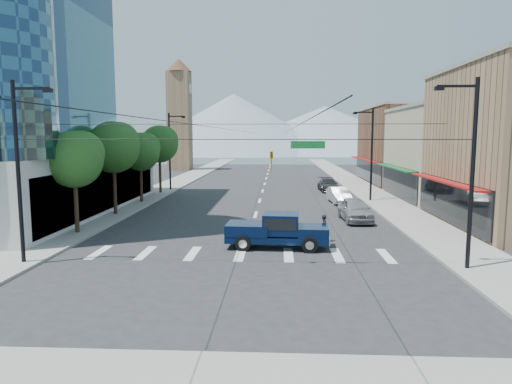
% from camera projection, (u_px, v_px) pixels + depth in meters
% --- Properties ---
extents(ground, '(160.00, 160.00, 0.00)m').
position_uv_depth(ground, '(242.00, 262.00, 23.14)').
color(ground, '#28282B').
rests_on(ground, ground).
extents(sidewalk_left, '(4.00, 120.00, 0.15)m').
position_uv_depth(sidewalk_left, '(179.00, 181.00, 63.37)').
color(sidewalk_left, gray).
rests_on(sidewalk_left, ground).
extents(sidewalk_right, '(4.00, 120.00, 0.15)m').
position_uv_depth(sidewalk_right, '(353.00, 182.00, 62.20)').
color(sidewalk_right, gray).
rests_on(sidewalk_right, ground).
extents(shop_mid, '(12.00, 14.00, 9.00)m').
position_uv_depth(shop_mid, '(461.00, 155.00, 45.40)').
color(shop_mid, tan).
rests_on(shop_mid, ground).
extents(shop_far, '(12.00, 18.00, 10.00)m').
position_uv_depth(shop_far, '(414.00, 146.00, 61.20)').
color(shop_far, brown).
rests_on(shop_far, ground).
extents(clock_tower, '(4.80, 4.80, 20.40)m').
position_uv_depth(clock_tower, '(180.00, 113.00, 84.11)').
color(clock_tower, '#8C6B4C').
rests_on(clock_tower, ground).
extents(mountain_left, '(80.00, 80.00, 22.00)m').
position_uv_depth(mountain_left, '(234.00, 124.00, 171.23)').
color(mountain_left, gray).
rests_on(mountain_left, ground).
extents(mountain_right, '(90.00, 90.00, 18.00)m').
position_uv_depth(mountain_right, '(325.00, 129.00, 179.67)').
color(mountain_right, gray).
rests_on(mountain_right, ground).
extents(tree_near, '(3.65, 3.64, 6.71)m').
position_uv_depth(tree_near, '(77.00, 157.00, 29.12)').
color(tree_near, black).
rests_on(tree_near, ground).
extents(tree_midnear, '(4.09, 4.09, 7.52)m').
position_uv_depth(tree_midnear, '(115.00, 146.00, 35.99)').
color(tree_midnear, black).
rests_on(tree_midnear, ground).
extents(tree_midfar, '(3.65, 3.64, 6.71)m').
position_uv_depth(tree_midfar, '(142.00, 151.00, 43.00)').
color(tree_midfar, black).
rests_on(tree_midfar, ground).
extents(tree_far, '(4.09, 4.09, 7.52)m').
position_uv_depth(tree_far, '(161.00, 143.00, 49.86)').
color(tree_far, black).
rests_on(tree_far, ground).
extents(signal_rig, '(21.80, 0.20, 9.00)m').
position_uv_depth(signal_rig, '(244.00, 172.00, 21.57)').
color(signal_rig, black).
rests_on(signal_rig, ground).
extents(lamp_pole_nw, '(2.00, 0.25, 9.00)m').
position_uv_depth(lamp_pole_nw, '(171.00, 148.00, 52.80)').
color(lamp_pole_nw, black).
rests_on(lamp_pole_nw, ground).
extents(lamp_pole_ne, '(2.00, 0.25, 9.00)m').
position_uv_depth(lamp_pole_ne, '(370.00, 151.00, 43.82)').
color(lamp_pole_ne, black).
rests_on(lamp_pole_ne, ground).
extents(pickup_truck, '(6.00, 2.56, 2.00)m').
position_uv_depth(pickup_truck, '(277.00, 230.00, 26.00)').
color(pickup_truck, '#071536').
rests_on(pickup_truck, ground).
extents(pedestrian, '(0.40, 0.61, 1.66)m').
position_uv_depth(pedestrian, '(325.00, 228.00, 27.51)').
color(pedestrian, black).
rests_on(pedestrian, ground).
extents(parked_car_near, '(2.29, 5.12, 1.71)m').
position_uv_depth(parked_car_near, '(355.00, 210.00, 34.19)').
color(parked_car_near, '#9E9FA3').
rests_on(parked_car_near, ground).
extents(parked_car_mid, '(2.01, 4.70, 1.51)m').
position_uv_depth(parked_car_mid, '(339.00, 195.00, 43.47)').
color(parked_car_mid, silver).
rests_on(parked_car_mid, ground).
extents(parked_car_far, '(2.28, 5.17, 1.48)m').
position_uv_depth(parked_car_far, '(328.00, 185.00, 52.71)').
color(parked_car_far, '#29292B').
rests_on(parked_car_far, ground).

